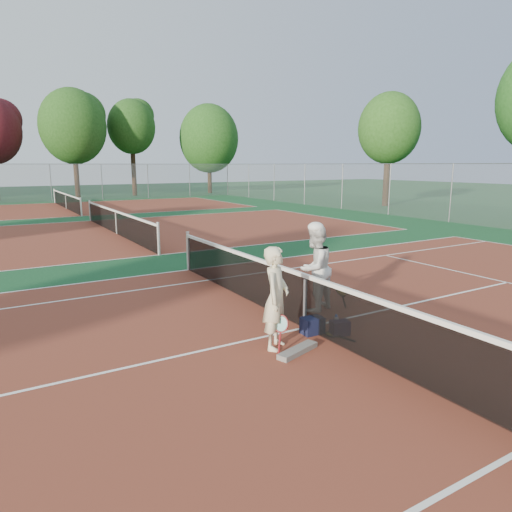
{
  "coord_description": "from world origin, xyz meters",
  "views": [
    {
      "loc": [
        -4.84,
        -6.36,
        2.94
      ],
      "look_at": [
        0.0,
        1.74,
        1.05
      ],
      "focal_mm": 32.0,
      "sensor_mm": 36.0,
      "label": 1
    }
  ],
  "objects_px": {
    "racket_red": "(281,334)",
    "sports_bag_purple": "(340,328)",
    "player_b": "(315,268)",
    "racket_spare": "(333,334)",
    "water_bottle": "(336,325)",
    "net_main": "(305,301)",
    "racket_black_held": "(341,298)",
    "sports_bag_navy": "(312,326)",
    "player_a": "(276,298)"
  },
  "relations": [
    {
      "from": "racket_black_held",
      "to": "player_a",
      "type": "bearing_deg",
      "value": 3.09
    },
    {
      "from": "water_bottle",
      "to": "racket_black_held",
      "type": "bearing_deg",
      "value": 45.22
    },
    {
      "from": "sports_bag_navy",
      "to": "water_bottle",
      "type": "bearing_deg",
      "value": -26.33
    },
    {
      "from": "racket_spare",
      "to": "water_bottle",
      "type": "relative_size",
      "value": 2.0
    },
    {
      "from": "sports_bag_navy",
      "to": "racket_spare",
      "type": "bearing_deg",
      "value": -44.72
    },
    {
      "from": "racket_red",
      "to": "racket_black_held",
      "type": "distance_m",
      "value": 2.44
    },
    {
      "from": "racket_red",
      "to": "sports_bag_purple",
      "type": "height_order",
      "value": "racket_red"
    },
    {
      "from": "net_main",
      "to": "player_a",
      "type": "height_order",
      "value": "player_a"
    },
    {
      "from": "player_b",
      "to": "racket_spare",
      "type": "height_order",
      "value": "player_b"
    },
    {
      "from": "player_b",
      "to": "racket_red",
      "type": "distance_m",
      "value": 2.33
    },
    {
      "from": "water_bottle",
      "to": "sports_bag_purple",
      "type": "bearing_deg",
      "value": -89.35
    },
    {
      "from": "net_main",
      "to": "player_a",
      "type": "bearing_deg",
      "value": -153.17
    },
    {
      "from": "player_b",
      "to": "net_main",
      "type": "bearing_deg",
      "value": 24.83
    },
    {
      "from": "racket_red",
      "to": "water_bottle",
      "type": "distance_m",
      "value": 1.31
    },
    {
      "from": "player_b",
      "to": "sports_bag_purple",
      "type": "bearing_deg",
      "value": 52.08
    },
    {
      "from": "racket_spare",
      "to": "racket_red",
      "type": "bearing_deg",
      "value": 80.22
    },
    {
      "from": "net_main",
      "to": "player_a",
      "type": "distance_m",
      "value": 1.11
    },
    {
      "from": "racket_red",
      "to": "racket_spare",
      "type": "xyz_separation_m",
      "value": [
        1.16,
        0.1,
        -0.28
      ]
    },
    {
      "from": "player_b",
      "to": "sports_bag_navy",
      "type": "relative_size",
      "value": 4.65
    },
    {
      "from": "player_a",
      "to": "racket_red",
      "type": "height_order",
      "value": "player_a"
    },
    {
      "from": "net_main",
      "to": "water_bottle",
      "type": "relative_size",
      "value": 36.6
    },
    {
      "from": "player_b",
      "to": "water_bottle",
      "type": "height_order",
      "value": "player_b"
    },
    {
      "from": "player_a",
      "to": "water_bottle",
      "type": "bearing_deg",
      "value": -42.3
    },
    {
      "from": "net_main",
      "to": "racket_black_held",
      "type": "distance_m",
      "value": 1.33
    },
    {
      "from": "water_bottle",
      "to": "player_b",
      "type": "bearing_deg",
      "value": 69.15
    },
    {
      "from": "player_a",
      "to": "racket_red",
      "type": "xyz_separation_m",
      "value": [
        -0.01,
        -0.17,
        -0.55
      ]
    },
    {
      "from": "player_b",
      "to": "racket_black_held",
      "type": "distance_m",
      "value": 0.82
    },
    {
      "from": "player_b",
      "to": "racket_spare",
      "type": "xyz_separation_m",
      "value": [
        -0.6,
        -1.31,
        -0.87
      ]
    },
    {
      "from": "racket_spare",
      "to": "sports_bag_purple",
      "type": "xyz_separation_m",
      "value": [
        0.13,
        -0.04,
        0.11
      ]
    },
    {
      "from": "racket_black_held",
      "to": "sports_bag_navy",
      "type": "bearing_deg",
      "value": 9.8
    },
    {
      "from": "racket_red",
      "to": "sports_bag_purple",
      "type": "bearing_deg",
      "value": -36.49
    },
    {
      "from": "racket_black_held",
      "to": "sports_bag_purple",
      "type": "height_order",
      "value": "racket_black_held"
    },
    {
      "from": "player_b",
      "to": "sports_bag_purple",
      "type": "relative_size",
      "value": 5.6
    },
    {
      "from": "player_b",
      "to": "racket_spare",
      "type": "distance_m",
      "value": 1.68
    },
    {
      "from": "sports_bag_purple",
      "to": "water_bottle",
      "type": "relative_size",
      "value": 1.05
    },
    {
      "from": "player_b",
      "to": "player_a",
      "type": "bearing_deg",
      "value": 16.71
    },
    {
      "from": "sports_bag_navy",
      "to": "player_b",
      "type": "bearing_deg",
      "value": 50.91
    },
    {
      "from": "player_b",
      "to": "racket_black_held",
      "type": "bearing_deg",
      "value": 123.99
    },
    {
      "from": "racket_black_held",
      "to": "water_bottle",
      "type": "xyz_separation_m",
      "value": [
        -0.91,
        -0.91,
        -0.12
      ]
    },
    {
      "from": "racket_black_held",
      "to": "sports_bag_purple",
      "type": "distance_m",
      "value": 1.37
    },
    {
      "from": "racket_black_held",
      "to": "sports_bag_navy",
      "type": "relative_size",
      "value": 1.42
    },
    {
      "from": "player_b",
      "to": "sports_bag_purple",
      "type": "distance_m",
      "value": 1.61
    },
    {
      "from": "player_a",
      "to": "racket_spare",
      "type": "height_order",
      "value": "player_a"
    },
    {
      "from": "water_bottle",
      "to": "racket_red",
      "type": "bearing_deg",
      "value": -172.69
    },
    {
      "from": "player_a",
      "to": "sports_bag_purple",
      "type": "relative_size",
      "value": 5.33
    },
    {
      "from": "racket_red",
      "to": "water_bottle",
      "type": "relative_size",
      "value": 1.96
    },
    {
      "from": "player_a",
      "to": "racket_black_held",
      "type": "distance_m",
      "value": 2.44
    },
    {
      "from": "net_main",
      "to": "player_b",
      "type": "distance_m",
      "value": 1.17
    },
    {
      "from": "racket_black_held",
      "to": "sports_bag_purple",
      "type": "relative_size",
      "value": 1.7
    },
    {
      "from": "racket_red",
      "to": "racket_spare",
      "type": "bearing_deg",
      "value": -34.31
    }
  ]
}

